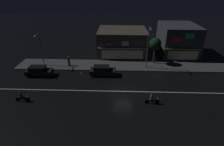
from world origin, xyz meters
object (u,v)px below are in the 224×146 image
Objects in this scene: parked_car_near_kerb at (103,71)px; streetlamp_west at (40,47)px; streetlamp_mid at (148,45)px; motorcycle_following at (22,97)px; parked_car_trailing at (39,71)px; motorcycle_lead at (152,99)px; pedestrian_on_sidewalk at (69,61)px; traffic_cone at (82,72)px.

streetlamp_west is at bearing -16.30° from parked_car_near_kerb.
streetlamp_mid is 3.90× the size of motorcycle_following.
parked_car_trailing is at bearing -78.48° from streetlamp_west.
motorcycle_following is (-17.52, -10.59, -3.86)m from streetlamp_mid.
pedestrian_on_sidewalk is at bearing -39.64° from motorcycle_lead.
parked_car_trailing is (0.78, -3.83, -2.89)m from streetlamp_west.
streetlamp_mid reaches higher than parked_car_near_kerb.
streetlamp_west is 1.40× the size of parked_car_near_kerb.
parked_car_near_kerb is 1.00× the size of parked_car_trailing.
traffic_cone is at bearing -172.29° from parked_car_trailing.
motorcycle_lead is at bearing -93.77° from streetlamp_mid.
parked_car_trailing reaches higher than motorcycle_lead.
streetlamp_west is 8.97m from traffic_cone.
streetlamp_west is 4.86m from parked_car_trailing.
traffic_cone is (7.75, -2.89, -3.49)m from streetlamp_west.
parked_car_trailing is 18.88m from motorcycle_lead.
streetlamp_mid is at bearing -144.80° from motorcycle_following.
parked_car_trailing is 7.20m from motorcycle_following.
parked_car_near_kerb is at bearing -159.12° from streetlamp_mid.
motorcycle_lead is at bearing -175.61° from motorcycle_following.
streetlamp_mid is at bearing -159.12° from parked_car_near_kerb.
streetlamp_mid is (18.98, -0.41, 0.73)m from streetlamp_west.
motorcycle_following is 10.27m from traffic_cone.
pedestrian_on_sidewalk is 17.38m from motorcycle_lead.
pedestrian_on_sidewalk is at bearing 134.61° from traffic_cone.
streetlamp_west is 11.53m from motorcycle_following.
parked_car_near_kerb is 2.26× the size of motorcycle_lead.
traffic_cone is at bearing -20.43° from streetlamp_west.
parked_car_near_kerb is (-7.63, -2.91, -3.62)m from streetlamp_mid.
motorcycle_following is (-9.88, -7.68, -0.24)m from parked_car_near_kerb.
parked_car_near_kerb is at bearing -77.78° from pedestrian_on_sidewalk.
parked_car_trailing is 7.05m from traffic_cone.
pedestrian_on_sidewalk reaches higher than traffic_cone.
motorcycle_lead is at bearing 158.02° from parked_car_trailing.
streetlamp_west is 1.40× the size of parked_car_trailing.
streetlamp_mid is 3.90× the size of motorcycle_lead.
parked_car_near_kerb is at bearing -16.30° from streetlamp_west.
pedestrian_on_sidewalk is 0.94× the size of motorcycle_following.
parked_car_trailing is (-10.56, -0.51, 0.00)m from parked_car_near_kerb.
traffic_cone is (-3.60, 0.43, -0.59)m from parked_car_near_kerb.
streetlamp_mid is 4.15× the size of pedestrian_on_sidewalk.
streetlamp_mid is 1.72× the size of parked_car_near_kerb.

